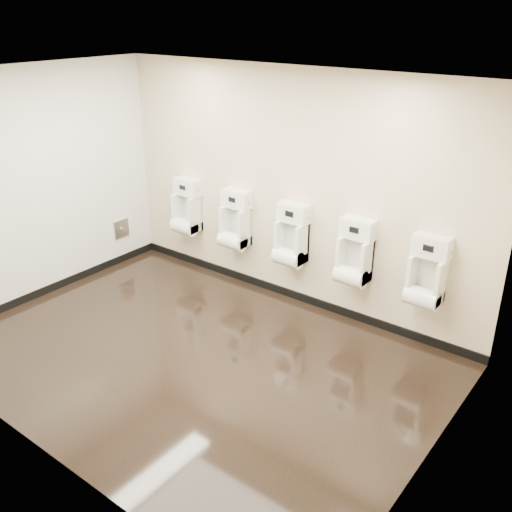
{
  "coord_description": "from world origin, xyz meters",
  "views": [
    {
      "loc": [
        3.58,
        -3.6,
        3.38
      ],
      "look_at": [
        0.41,
        0.55,
        1.08
      ],
      "focal_mm": 40.0,
      "sensor_mm": 36.0,
      "label": 1
    }
  ],
  "objects_px": {
    "urinal_2": "(291,239)",
    "urinal_3": "(354,257)",
    "urinal_4": "(426,277)",
    "urinal_0": "(187,211)",
    "urinal_1": "(235,224)",
    "access_panel": "(121,228)"
  },
  "relations": [
    {
      "from": "urinal_1",
      "to": "urinal_4",
      "type": "distance_m",
      "value": 2.53
    },
    {
      "from": "urinal_2",
      "to": "urinal_3",
      "type": "xyz_separation_m",
      "value": [
        0.84,
        0.0,
        0.0
      ]
    },
    {
      "from": "urinal_0",
      "to": "urinal_2",
      "type": "distance_m",
      "value": 1.71
    },
    {
      "from": "access_panel",
      "to": "urinal_1",
      "type": "relative_size",
      "value": 0.34
    },
    {
      "from": "access_panel",
      "to": "urinal_3",
      "type": "xyz_separation_m",
      "value": [
        3.44,
        0.42,
        0.34
      ]
    },
    {
      "from": "urinal_3",
      "to": "urinal_4",
      "type": "relative_size",
      "value": 1.0
    },
    {
      "from": "urinal_1",
      "to": "urinal_4",
      "type": "bearing_deg",
      "value": 0.0
    },
    {
      "from": "urinal_1",
      "to": "urinal_2",
      "type": "bearing_deg",
      "value": 0.0
    },
    {
      "from": "urinal_1",
      "to": "urinal_4",
      "type": "xyz_separation_m",
      "value": [
        2.53,
        0.0,
        0.0
      ]
    },
    {
      "from": "urinal_1",
      "to": "urinal_0",
      "type": "bearing_deg",
      "value": 180.0
    },
    {
      "from": "urinal_1",
      "to": "urinal_3",
      "type": "height_order",
      "value": "same"
    },
    {
      "from": "urinal_4",
      "to": "urinal_2",
      "type": "bearing_deg",
      "value": 180.0
    },
    {
      "from": "urinal_0",
      "to": "urinal_1",
      "type": "xyz_separation_m",
      "value": [
        0.85,
        0.0,
        0.0
      ]
    },
    {
      "from": "urinal_0",
      "to": "urinal_3",
      "type": "height_order",
      "value": "same"
    },
    {
      "from": "access_panel",
      "to": "urinal_1",
      "type": "xyz_separation_m",
      "value": [
        1.74,
        0.42,
        0.34
      ]
    },
    {
      "from": "urinal_3",
      "to": "urinal_2",
      "type": "bearing_deg",
      "value": 180.0
    },
    {
      "from": "urinal_0",
      "to": "urinal_4",
      "type": "relative_size",
      "value": 1.0
    },
    {
      "from": "urinal_2",
      "to": "urinal_3",
      "type": "relative_size",
      "value": 1.0
    },
    {
      "from": "access_panel",
      "to": "urinal_0",
      "type": "height_order",
      "value": "urinal_0"
    },
    {
      "from": "urinal_1",
      "to": "urinal_4",
      "type": "relative_size",
      "value": 1.0
    },
    {
      "from": "urinal_1",
      "to": "access_panel",
      "type": "bearing_deg",
      "value": -166.46
    },
    {
      "from": "urinal_2",
      "to": "urinal_3",
      "type": "bearing_deg",
      "value": 0.0
    }
  ]
}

